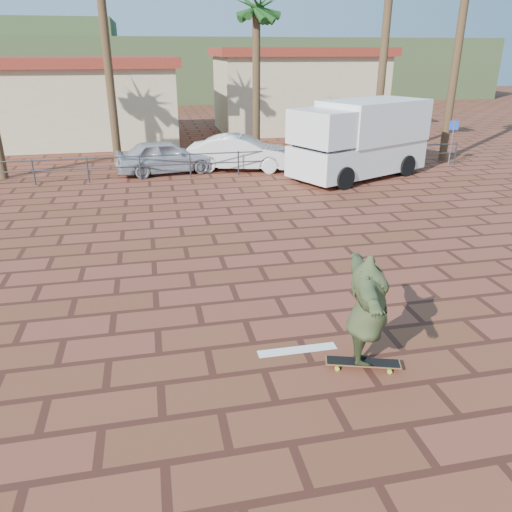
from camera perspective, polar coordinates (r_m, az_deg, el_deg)
The scene contains 13 objects.
ground at distance 9.73m, azimuth -1.26°, elevation -7.37°, with size 120.00×120.00×0.00m, color brown.
paint_stripe at distance 8.87m, azimuth 4.74°, elevation -10.64°, with size 1.40×0.22×0.01m, color white.
guardrail at distance 20.78m, azimuth -7.57°, elevation 10.72°, with size 24.06×0.06×1.00m.
palm_center at distance 24.37m, azimuth 0.04°, elevation 26.03°, with size 2.40×2.40×7.75m.
building_west at distance 30.73m, azimuth -21.10°, elevation 16.26°, with size 12.60×7.60×4.50m.
building_east at distance 33.76m, azimuth 4.77°, elevation 18.47°, with size 10.60×6.60×5.00m.
hill_front at distance 58.35m, azimuth -11.09°, elevation 20.26°, with size 70.00×18.00×6.00m, color #384C28.
longboard at distance 8.54m, azimuth 12.11°, elevation -11.83°, with size 1.24×0.62×0.12m.
skateboarder at distance 8.05m, azimuth 12.66°, elevation -6.14°, with size 2.31×0.63×1.88m, color #374123.
campervan at distance 21.06m, azimuth 11.81°, elevation 13.10°, with size 6.27×4.62×3.00m.
car_silver at distance 21.75m, azimuth -10.29°, elevation 11.15°, with size 1.66×4.13×1.41m, color #AEAFB5.
car_white at distance 22.03m, azimuth -1.74°, elevation 11.71°, with size 1.56×4.46×1.47m, color white.
street_sign at distance 24.49m, azimuth 21.56°, elevation 12.80°, with size 0.38×0.18×1.96m.
Camera 1 is at (-1.53, -8.30, 4.84)m, focal length 35.00 mm.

